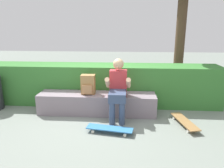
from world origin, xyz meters
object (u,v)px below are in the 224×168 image
(person_skater, at_px, (118,88))
(backpack_on_bench, at_px, (88,85))
(bench_main, at_px, (97,103))
(skateboard_beside_bench, at_px, (185,121))
(skateboard_near_person, at_px, (110,129))

(person_skater, height_order, backpack_on_bench, person_skater)
(person_skater, bearing_deg, bench_main, 153.91)
(bench_main, relative_size, person_skater, 2.07)
(backpack_on_bench, bearing_deg, skateboard_beside_bench, -13.96)
(skateboard_beside_bench, xyz_separation_m, backpack_on_bench, (-1.87, 0.47, 0.54))
(bench_main, height_order, skateboard_near_person, bench_main)
(skateboard_near_person, bearing_deg, skateboard_beside_bench, 15.89)
(bench_main, relative_size, skateboard_beside_bench, 2.95)
(backpack_on_bench, bearing_deg, bench_main, 3.05)
(skateboard_near_person, distance_m, backpack_on_bench, 1.13)
(person_skater, bearing_deg, backpack_on_bench, 161.43)
(bench_main, xyz_separation_m, person_skater, (0.45, -0.22, 0.41))
(person_skater, xyz_separation_m, backpack_on_bench, (-0.62, 0.21, -0.01))
(person_skater, distance_m, backpack_on_bench, 0.66)
(bench_main, bearing_deg, backpack_on_bench, -176.95)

